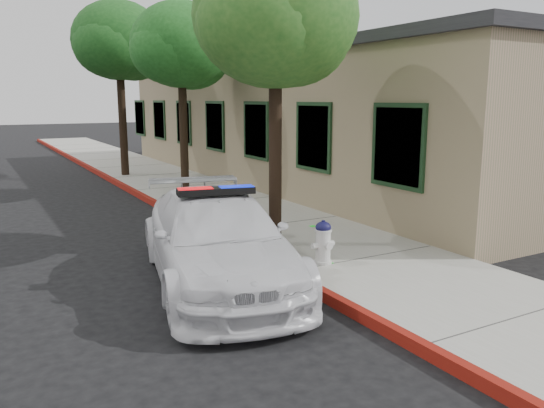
{
  "coord_description": "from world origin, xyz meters",
  "views": [
    {
      "loc": [
        -4.25,
        -7.09,
        2.87
      ],
      "look_at": [
        0.65,
        1.59,
        0.93
      ],
      "focal_mm": 35.77,
      "sensor_mm": 36.0,
      "label": 1
    }
  ],
  "objects_px": {
    "street_tree_mid": "(181,49)",
    "police_car": "(217,239)",
    "fire_hydrant": "(323,242)",
    "street_tree_far": "(120,45)",
    "clapboard_building": "(318,120)",
    "street_tree_near": "(276,24)"
  },
  "relations": [
    {
      "from": "police_car",
      "to": "street_tree_near",
      "type": "distance_m",
      "value": 4.0
    },
    {
      "from": "police_car",
      "to": "street_tree_mid",
      "type": "relative_size",
      "value": 0.96
    },
    {
      "from": "fire_hydrant",
      "to": "police_car",
      "type": "bearing_deg",
      "value": 170.76
    },
    {
      "from": "police_car",
      "to": "street_tree_near",
      "type": "bearing_deg",
      "value": 45.56
    },
    {
      "from": "street_tree_mid",
      "to": "police_car",
      "type": "bearing_deg",
      "value": -106.88
    },
    {
      "from": "street_tree_far",
      "to": "police_car",
      "type": "bearing_deg",
      "value": -98.13
    },
    {
      "from": "fire_hydrant",
      "to": "street_tree_mid",
      "type": "xyz_separation_m",
      "value": [
        0.52,
        7.89,
        3.72
      ]
    },
    {
      "from": "police_car",
      "to": "street_tree_mid",
      "type": "height_order",
      "value": "street_tree_mid"
    },
    {
      "from": "clapboard_building",
      "to": "fire_hydrant",
      "type": "height_order",
      "value": "clapboard_building"
    },
    {
      "from": "clapboard_building",
      "to": "street_tree_mid",
      "type": "bearing_deg",
      "value": -169.27
    },
    {
      "from": "fire_hydrant",
      "to": "street_tree_near",
      "type": "distance_m",
      "value": 3.93
    },
    {
      "from": "clapboard_building",
      "to": "street_tree_near",
      "type": "bearing_deg",
      "value": -128.74
    },
    {
      "from": "fire_hydrant",
      "to": "street_tree_far",
      "type": "bearing_deg",
      "value": 92.01
    },
    {
      "from": "police_car",
      "to": "fire_hydrant",
      "type": "bearing_deg",
      "value": 1.33
    },
    {
      "from": "clapboard_building",
      "to": "street_tree_near",
      "type": "xyz_separation_m",
      "value": [
        -5.98,
        -7.46,
        2.04
      ]
    },
    {
      "from": "fire_hydrant",
      "to": "street_tree_mid",
      "type": "distance_m",
      "value": 8.74
    },
    {
      "from": "street_tree_mid",
      "to": "street_tree_far",
      "type": "xyz_separation_m",
      "value": [
        -0.57,
        4.51,
        0.47
      ]
    },
    {
      "from": "police_car",
      "to": "fire_hydrant",
      "type": "relative_size",
      "value": 7.07
    },
    {
      "from": "fire_hydrant",
      "to": "street_tree_mid",
      "type": "height_order",
      "value": "street_tree_mid"
    },
    {
      "from": "street_tree_mid",
      "to": "street_tree_far",
      "type": "relative_size",
      "value": 0.89
    },
    {
      "from": "street_tree_mid",
      "to": "street_tree_far",
      "type": "distance_m",
      "value": 4.57
    },
    {
      "from": "clapboard_building",
      "to": "fire_hydrant",
      "type": "xyz_separation_m",
      "value": [
        -5.9,
        -8.91,
        -1.61
      ]
    }
  ]
}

